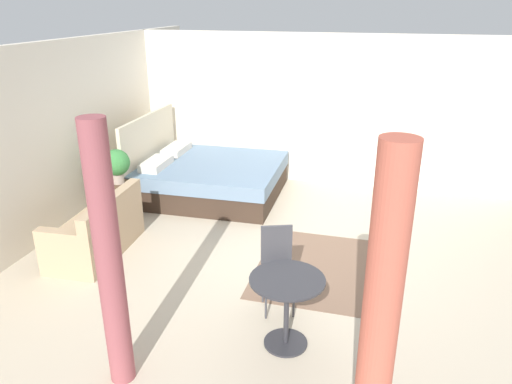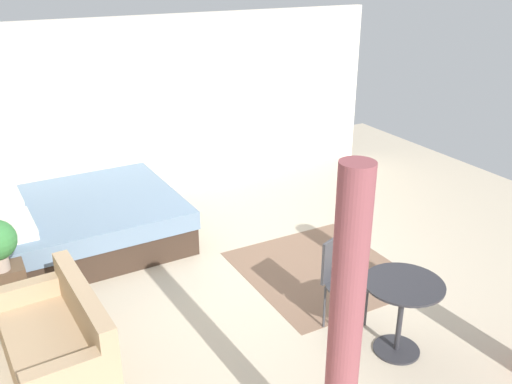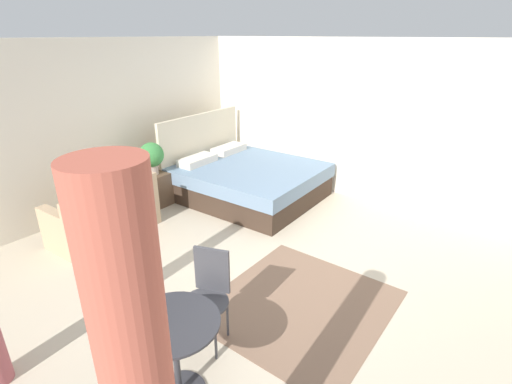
# 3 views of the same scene
# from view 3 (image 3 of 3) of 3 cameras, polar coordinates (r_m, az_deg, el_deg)

# --- Properties ---
(ground_plane) EXTENTS (8.65, 9.65, 0.02)m
(ground_plane) POSITION_cam_3_polar(r_m,az_deg,el_deg) (4.63, 2.47, -12.32)
(ground_plane) COLOR beige
(wall_back) EXTENTS (8.65, 0.12, 2.59)m
(wall_back) POSITION_cam_3_polar(r_m,az_deg,el_deg) (6.45, -22.62, 8.83)
(wall_back) COLOR silver
(wall_back) RESTS_ON ground
(wall_right) EXTENTS (0.12, 6.65, 2.59)m
(wall_right) POSITION_cam_3_polar(r_m,az_deg,el_deg) (6.48, 17.37, 9.59)
(wall_right) COLOR silver
(wall_right) RESTS_ON ground
(area_rug) EXTENTS (1.81, 1.68, 0.01)m
(area_rug) POSITION_cam_3_polar(r_m,az_deg,el_deg) (4.21, 6.57, -16.32)
(area_rug) COLOR #7F604C
(area_rug) RESTS_ON ground
(bed) EXTENTS (2.02, 2.31, 1.32)m
(bed) POSITION_cam_3_polar(r_m,az_deg,el_deg) (6.59, -1.46, 1.94)
(bed) COLOR #38281E
(bed) RESTS_ON ground
(couch) EXTENTS (1.45, 0.79, 0.79)m
(couch) POSITION_cam_3_polar(r_m,az_deg,el_deg) (5.69, -21.50, -3.52)
(couch) COLOR tan
(couch) RESTS_ON ground
(nightstand) EXTENTS (0.43, 0.40, 0.54)m
(nightstand) POSITION_cam_3_polar(r_m,az_deg,el_deg) (6.54, -14.10, 0.64)
(nightstand) COLOR brown
(nightstand) RESTS_ON ground
(potted_plant) EXTENTS (0.39, 0.39, 0.52)m
(potted_plant) POSITION_cam_3_polar(r_m,az_deg,el_deg) (6.30, -15.31, 5.22)
(potted_plant) COLOR tan
(potted_plant) RESTS_ON nightstand
(balcony_table) EXTENTS (0.70, 0.70, 0.72)m
(balcony_table) POSITION_cam_3_polar(r_m,az_deg,el_deg) (3.11, -12.03, -21.37)
(balcony_table) COLOR #2D2D33
(balcony_table) RESTS_ON ground
(cafe_chair_near_window) EXTENTS (0.53, 0.53, 0.90)m
(cafe_chair_near_window) POSITION_cam_3_polar(r_m,az_deg,el_deg) (3.52, -7.05, -14.14)
(cafe_chair_near_window) COLOR #3F3F44
(cafe_chair_near_window) RESTS_ON ground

